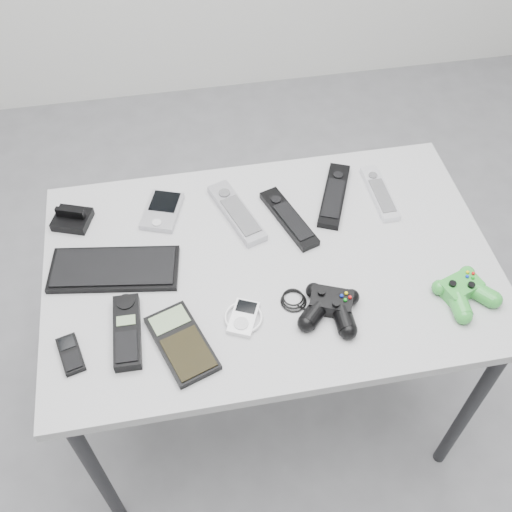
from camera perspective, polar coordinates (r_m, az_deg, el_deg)
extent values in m
plane|color=slate|center=(1.96, 0.96, -14.79)|extent=(3.50, 3.50, 0.00)
cube|color=#9A9A9D|center=(1.40, 1.39, -0.88)|extent=(1.04, 0.67, 0.03)
cylinder|color=black|center=(1.58, -14.84, -19.47)|extent=(0.03, 0.03, 0.67)
cylinder|color=black|center=(1.69, 19.64, -13.58)|extent=(0.03, 0.03, 0.67)
cylinder|color=black|center=(1.87, -15.06, -2.66)|extent=(0.03, 0.03, 0.67)
cylinder|color=black|center=(1.96, 13.28, 1.29)|extent=(0.03, 0.03, 0.67)
cube|color=black|center=(1.41, -13.35, -1.18)|extent=(0.31, 0.17, 0.02)
cube|color=black|center=(1.52, -17.19, 3.65)|extent=(0.11, 0.10, 0.05)
cube|color=#A6A5AC|center=(1.50, -8.92, 4.30)|extent=(0.12, 0.15, 0.02)
cube|color=#A6A5AC|center=(1.48, -1.86, 4.20)|extent=(0.12, 0.22, 0.02)
cube|color=black|center=(1.47, 3.15, 3.64)|extent=(0.11, 0.21, 0.02)
cube|color=black|center=(1.54, 7.46, 5.79)|extent=(0.13, 0.22, 0.02)
cube|color=silver|center=(1.56, 11.69, 5.93)|extent=(0.05, 0.19, 0.02)
cube|color=black|center=(1.30, -17.24, -8.92)|extent=(0.06, 0.10, 0.02)
cube|color=black|center=(1.29, -12.18, -7.03)|extent=(0.06, 0.18, 0.03)
cube|color=black|center=(1.27, -7.08, -8.20)|extent=(0.15, 0.21, 0.02)
cube|color=white|center=(1.29, -1.20, -5.86)|extent=(0.11, 0.11, 0.02)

